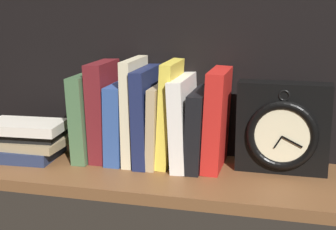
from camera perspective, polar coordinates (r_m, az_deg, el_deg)
The scene contains 14 objects.
ground_plane at distance 113.62cm, azimuth -2.70°, elevation -6.57°, with size 91.61×28.89×2.50cm, color brown.
back_panel at distance 121.60cm, azimuth -0.89°, elevation 4.32°, with size 91.61×1.20×36.62cm, color black.
book_green_romantic at distance 119.96cm, azimuth -8.95°, elevation -0.08°, with size 3.41×15.55×19.79cm, color #476B44.
book_maroon_dawkins at distance 118.13cm, azimuth -7.19°, elevation 0.49°, with size 3.97×12.90×22.67cm, color maroon.
book_blue_modern at distance 117.25cm, azimuth -5.27°, elevation -0.76°, with size 3.72×14.45×17.90cm, color #2D4C8E.
book_cream_twain at distance 115.53cm, azimuth -3.76°, elevation 0.52°, with size 2.29×14.44×23.64cm, color beige.
book_navy_bierce at distance 114.90cm, azimuth -2.36°, elevation -0.05°, with size 2.98×15.85×21.62cm, color #192147.
book_tan_shortstories at distance 114.59cm, azimuth -1.02°, elevation -1.01°, with size 1.99×15.18×17.99cm, color tan.
book_yellow_seinlanguage at distance 113.32cm, azimuth 0.21°, elevation 0.20°, with size 2.50×13.16×23.29cm, color gold.
book_white_catcher at distance 113.01cm, azimuth 1.76°, elevation -0.72°, with size 3.20×16.52×19.94cm, color silver.
book_black_skeptic at distance 112.66cm, azimuth 3.54°, elevation -1.52°, with size 3.39×16.27×17.14cm, color black.
book_red_requiem at distance 111.43cm, azimuth 5.53°, elevation -0.47°, with size 3.82×14.28×21.84cm, color red.
framed_clock at distance 110.86cm, azimuth 12.79°, elevation -1.53°, with size 19.55×6.95×19.55cm.
book_stack_side at distance 123.81cm, azimuth -15.65°, elevation -2.70°, with size 18.24×14.20×8.77cm.
Camera 1 is at (31.70, -101.95, 37.63)cm, focal length 54.10 mm.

